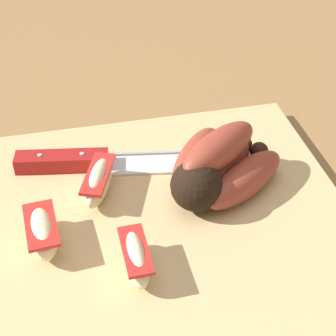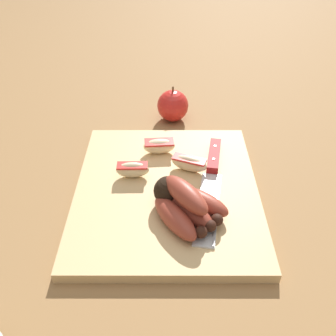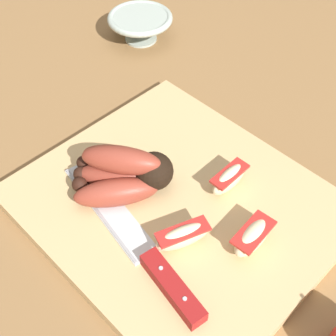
# 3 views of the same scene
# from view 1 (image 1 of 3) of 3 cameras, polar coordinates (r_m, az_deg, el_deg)

# --- Properties ---
(ground_plane) EXTENTS (6.00, 6.00, 0.00)m
(ground_plane) POSITION_cam_1_polar(r_m,az_deg,el_deg) (0.55, 0.14, -5.37)
(ground_plane) COLOR olive
(cutting_board) EXTENTS (0.39, 0.34, 0.02)m
(cutting_board) POSITION_cam_1_polar(r_m,az_deg,el_deg) (0.53, -1.35, -5.90)
(cutting_board) COLOR tan
(cutting_board) RESTS_ON ground_plane
(banana_bunch) EXTENTS (0.14, 0.14, 0.07)m
(banana_bunch) POSITION_cam_1_polar(r_m,az_deg,el_deg) (0.54, 5.24, 0.11)
(banana_bunch) COLOR black
(banana_bunch) RESTS_ON cutting_board
(chefs_knife) EXTENTS (0.28, 0.07, 0.02)m
(chefs_knife) POSITION_cam_1_polar(r_m,az_deg,el_deg) (0.58, -6.60, 0.72)
(chefs_knife) COLOR silver
(chefs_knife) RESTS_ON cutting_board
(apple_wedge_near) EXTENTS (0.03, 0.07, 0.03)m
(apple_wedge_near) POSITION_cam_1_polar(r_m,az_deg,el_deg) (0.50, -13.36, -6.73)
(apple_wedge_near) COLOR beige
(apple_wedge_near) RESTS_ON cutting_board
(apple_wedge_middle) EXTENTS (0.02, 0.06, 0.03)m
(apple_wedge_middle) POSITION_cam_1_polar(r_m,az_deg,el_deg) (0.46, -3.48, -9.61)
(apple_wedge_middle) COLOR beige
(apple_wedge_middle) RESTS_ON cutting_board
(apple_wedge_far) EXTENTS (0.04, 0.07, 0.03)m
(apple_wedge_far) POSITION_cam_1_polar(r_m,az_deg,el_deg) (0.54, -7.46, -1.42)
(apple_wedge_far) COLOR beige
(apple_wedge_far) RESTS_ON cutting_board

